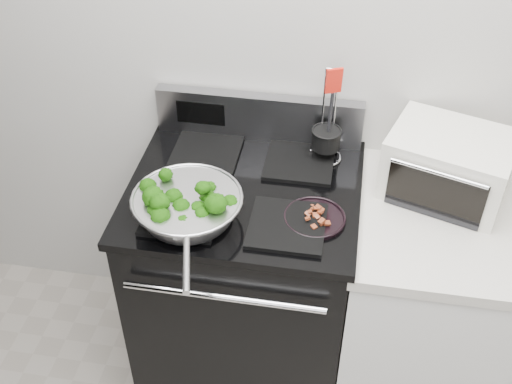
% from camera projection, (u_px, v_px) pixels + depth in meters
% --- Properties ---
extents(back_wall, '(4.00, 0.02, 2.70)m').
position_uv_depth(back_wall, '(349.00, 41.00, 2.14)').
color(back_wall, '#B9B6AF').
rests_on(back_wall, ground).
extents(gas_range, '(0.79, 0.69, 1.13)m').
position_uv_depth(gas_range, '(246.00, 279.00, 2.48)').
color(gas_range, black).
rests_on(gas_range, floor).
extents(counter, '(0.62, 0.68, 0.92)m').
position_uv_depth(counter, '(425.00, 308.00, 2.40)').
color(counter, white).
rests_on(counter, floor).
extents(skillet, '(0.36, 0.56, 0.08)m').
position_uv_depth(skillet, '(187.00, 206.00, 2.02)').
color(skillet, silver).
rests_on(skillet, gas_range).
extents(broccoli_pile, '(0.28, 0.28, 0.10)m').
position_uv_depth(broccoli_pile, '(187.00, 200.00, 2.01)').
color(broccoli_pile, black).
rests_on(broccoli_pile, skillet).
extents(bacon_plate, '(0.20, 0.20, 0.04)m').
position_uv_depth(bacon_plate, '(315.00, 215.00, 2.05)').
color(bacon_plate, black).
rests_on(bacon_plate, gas_range).
extents(utensil_holder, '(0.12, 0.12, 0.37)m').
position_uv_depth(utensil_holder, '(326.00, 143.00, 2.26)').
color(utensil_holder, silver).
rests_on(utensil_holder, gas_range).
extents(toaster_oven, '(0.46, 0.40, 0.23)m').
position_uv_depth(toaster_oven, '(448.00, 165.00, 2.14)').
color(toaster_oven, white).
rests_on(toaster_oven, counter).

